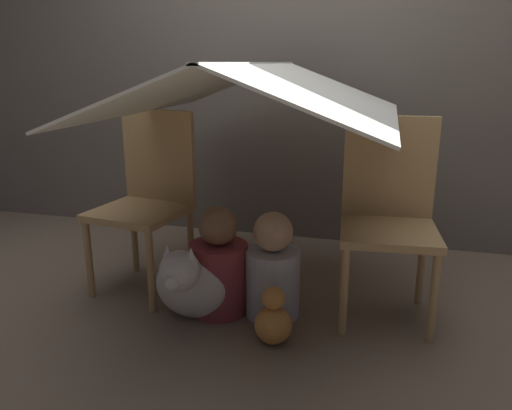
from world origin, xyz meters
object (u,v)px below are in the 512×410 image
at_px(chair_left, 148,194).
at_px(chair_right, 388,211).
at_px(person_second, 273,271).
at_px(dog, 190,282).
at_px(person_front, 219,268).

bearing_deg(chair_left, chair_right, 8.91).
height_order(person_second, dog, person_second).
bearing_deg(chair_right, person_front, -169.60).
height_order(chair_right, dog, chair_right).
xyz_separation_m(chair_right, person_second, (-0.52, -0.18, -0.29)).
relative_size(chair_left, dog, 2.30).
xyz_separation_m(chair_right, dog, (-0.89, -0.34, -0.32)).
bearing_deg(chair_right, chair_left, 175.41).
bearing_deg(person_second, person_front, -173.86).
distance_m(person_second, dog, 0.40).
xyz_separation_m(chair_left, dog, (0.36, -0.34, -0.32)).
bearing_deg(person_front, person_second, 6.14).
relative_size(person_front, person_second, 1.03).
bearing_deg(person_front, chair_right, 15.03).
bearing_deg(chair_left, dog, -34.01).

